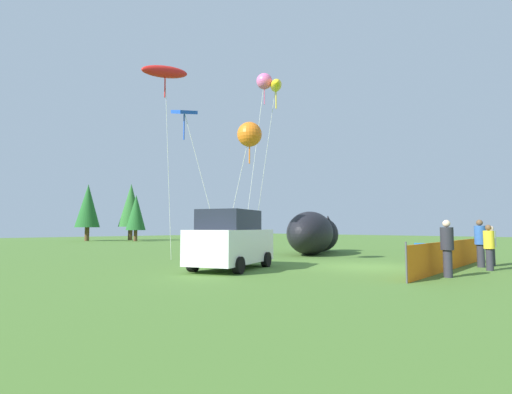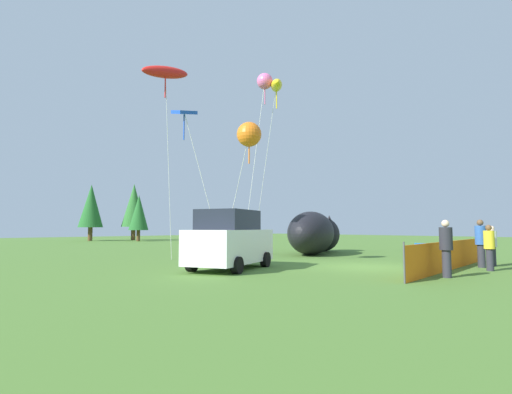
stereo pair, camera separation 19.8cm
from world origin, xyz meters
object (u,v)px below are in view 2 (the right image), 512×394
Objects in this scene: parked_car at (230,241)px; kite_yellow_hero at (276,86)px; spectator_in_yellow_shirt at (446,246)px; spectator_in_red_shirt at (481,241)px; spectator_in_black_shirt at (492,244)px; inflatable_cat at (314,235)px; kite_blue_box at (185,115)px; spectator_in_green_shirt at (489,246)px; kite_pink_octopus at (265,82)px; kite_red_lizard at (165,73)px; folding_chair at (421,251)px; kite_orange_flower at (249,135)px.

kite_yellow_hero is at bearing 3.71° from parked_car.
spectator_in_red_shirt reaches higher than spectator_in_yellow_shirt.
inflatable_cat is at bearing 86.58° from spectator_in_black_shirt.
kite_blue_box is (-3.02, 10.39, 5.80)m from spectator_in_yellow_shirt.
spectator_in_green_shirt is at bearing -59.98° from kite_blue_box.
spectator_in_green_shirt is 2.26m from spectator_in_black_shirt.
inflatable_cat is 0.71× the size of kite_pink_octopus.
kite_red_lizard is (-4.98, 2.06, -0.27)m from kite_pink_octopus.
spectator_in_green_shirt is (-1.16, -3.07, 0.39)m from folding_chair.
kite_blue_box is (-4.96, 0.33, -2.77)m from kite_pink_octopus.
kite_blue_box is (0.02, -1.73, -2.51)m from kite_red_lizard.
spectator_in_yellow_shirt is 1.09× the size of spectator_in_green_shirt.
parked_car is at bearing -92.89° from kite_red_lizard.
kite_pink_octopus is 5.69m from kite_blue_box.
spectator_in_black_shirt is at bearing -47.55° from kite_orange_flower.
spectator_in_red_shirt is (-1.66, -9.61, -0.12)m from inflatable_cat.
kite_orange_flower reaches higher than folding_chair.
spectator_in_red_shirt is 1.15× the size of spectator_in_black_shirt.
spectator_in_green_shirt is at bearing -151.32° from spectator_in_red_shirt.
spectator_in_green_shirt is 0.24× the size of kite_blue_box.
parked_car is at bearing 172.99° from inflatable_cat.
parked_car is 5.18× the size of folding_chair.
kite_pink_octopus is at bearing 109.21° from spectator_in_black_shirt.
kite_pink_octopus is at bearing 79.10° from spectator_in_yellow_shirt.
spectator_in_black_shirt is 14.49m from kite_blue_box.
kite_yellow_hero is (-3.51, -0.22, 8.22)m from inflatable_cat.
spectator_in_black_shirt is at bearing -72.87° from kite_yellow_hero.
parked_car is 2.82× the size of spectator_in_black_shirt.
parked_car is 0.75× the size of kite_orange_flower.
kite_blue_box is at bearing 125.91° from spectator_in_red_shirt.
parked_car is 9.83m from kite_red_lizard.
spectator_in_red_shirt is 0.27× the size of kite_blue_box.
spectator_in_green_shirt is at bearing -85.86° from kite_yellow_hero.
kite_yellow_hero is (-0.72, 10.01, 8.46)m from spectator_in_green_shirt.
kite_red_lizard is at bearing 125.17° from spectator_in_black_shirt.
spectator_in_green_shirt is 13.72m from kite_blue_box.
spectator_in_red_shirt is at bearing -51.97° from kite_orange_flower.
folding_chair is 0.47× the size of spectator_in_red_shirt.
kite_red_lizard is at bearing 104.09° from spectator_in_yellow_shirt.
spectator_in_green_shirt is (-1.13, -0.62, -0.12)m from spectator_in_red_shirt.
inflatable_cat is 8.94m from kite_yellow_hero.
spectator_in_green_shirt is 0.17× the size of kite_red_lizard.
kite_orange_flower is at bearing -144.93° from kite_pink_octopus.
parked_car is 0.47× the size of kite_red_lizard.
kite_orange_flower is 3.33m from kite_blue_box.
parked_car is 10.52m from kite_pink_octopus.
kite_pink_octopus reaches higher than spectator_in_green_shirt.
spectator_in_red_shirt is (-0.03, -2.45, 0.51)m from folding_chair.
kite_yellow_hero reaches higher than kite_red_lizard.
parked_car is 0.66× the size of inflatable_cat.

